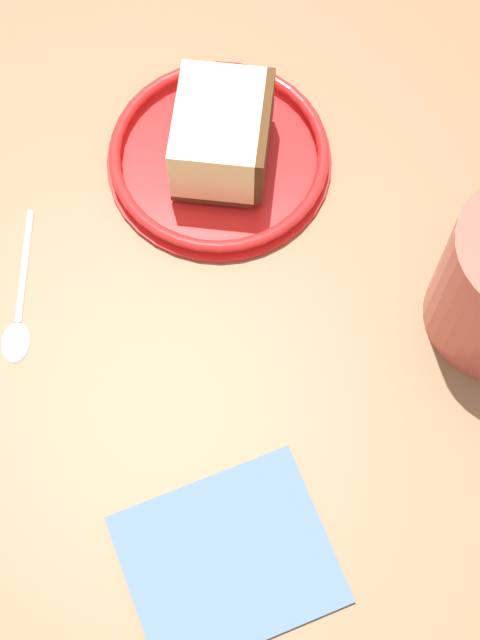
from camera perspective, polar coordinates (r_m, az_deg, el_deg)
ground_plane at (r=70.47cm, az=-1.35°, el=3.63°), size 131.97×131.97×3.58cm
small_plate at (r=71.58cm, az=-1.24°, el=9.61°), size 16.53×16.53×1.72cm
cake_slice at (r=69.18cm, az=-1.06°, el=10.84°), size 10.28×9.71×5.59cm
teaspoon at (r=67.97cm, az=-12.97°, el=0.21°), size 11.13×5.95×0.80cm
folded_napkin at (r=61.83cm, az=-0.72°, el=-13.90°), size 10.94×12.92×0.60cm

